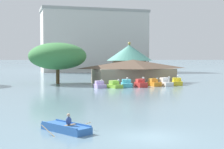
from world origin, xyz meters
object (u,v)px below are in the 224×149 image
at_px(pedal_boat_lime, 115,85).
at_px(pedal_boat_yellow, 177,82).
at_px(pedal_boat_red, 141,84).
at_px(boathouse, 133,71).
at_px(pedal_boat_cyan, 127,84).
at_px(rowboat_with_rower, 66,128).
at_px(green_roof_pavilion, 129,59).
at_px(pedal_boat_lavender, 100,85).
at_px(pedal_boat_orange, 154,83).
at_px(pedal_boat_white, 165,83).
at_px(shoreline_tree_mid, 58,56).
at_px(background_building_block, 95,41).

height_order(pedal_boat_lime, pedal_boat_yellow, pedal_boat_yellow).
xyz_separation_m(pedal_boat_red, boathouse, (1.83, 8.86, 1.85)).
height_order(pedal_boat_cyan, pedal_boat_yellow, pedal_boat_yellow).
relative_size(pedal_boat_lime, boathouse, 0.18).
bearing_deg(rowboat_with_rower, green_roof_pavilion, -53.93).
bearing_deg(pedal_boat_yellow, green_roof_pavilion, -157.38).
relative_size(pedal_boat_lavender, pedal_boat_orange, 0.88).
relative_size(pedal_boat_red, green_roof_pavilion, 0.23).
xyz_separation_m(pedal_boat_orange, pedal_boat_white, (2.07, -0.19, 0.03)).
bearing_deg(green_roof_pavilion, pedal_boat_red, -104.36).
height_order(pedal_boat_lavender, pedal_boat_lime, pedal_boat_lime).
height_order(pedal_boat_lime, green_roof_pavilion, green_roof_pavilion).
xyz_separation_m(pedal_boat_lavender, pedal_boat_white, (11.97, 0.55, 0.11)).
bearing_deg(pedal_boat_cyan, pedal_boat_red, 84.50).
bearing_deg(boathouse, green_roof_pavilion, 73.97).
distance_m(pedal_boat_yellow, shoreline_tree_mid, 22.78).
xyz_separation_m(pedal_boat_red, pedal_boat_white, (5.02, 1.12, 0.01)).
height_order(rowboat_with_rower, pedal_boat_cyan, pedal_boat_cyan).
bearing_deg(pedal_boat_red, pedal_boat_cyan, -111.74).
relative_size(pedal_boat_cyan, boathouse, 0.20).
distance_m(pedal_boat_yellow, green_roof_pavilion, 21.43).
height_order(pedal_boat_orange, background_building_block, background_building_block).
bearing_deg(pedal_boat_yellow, pedal_boat_red, -58.20).
distance_m(pedal_boat_lime, background_building_block, 68.57).
height_order(pedal_boat_lime, pedal_boat_orange, pedal_boat_orange).
height_order(pedal_boat_cyan, pedal_boat_orange, pedal_boat_cyan).
relative_size(pedal_boat_lavender, boathouse, 0.15).
height_order(pedal_boat_white, green_roof_pavilion, green_roof_pavilion).
distance_m(pedal_boat_lavender, boathouse, 12.22).
relative_size(pedal_boat_white, pedal_boat_yellow, 1.05).
xyz_separation_m(pedal_boat_red, pedal_boat_orange, (2.95, 1.32, -0.02)).
bearing_deg(pedal_boat_white, pedal_boat_lavender, -92.72).
height_order(pedal_boat_white, background_building_block, background_building_block).
relative_size(pedal_boat_lavender, pedal_boat_red, 0.98).
bearing_deg(pedal_boat_lime, pedal_boat_yellow, 82.96).
bearing_deg(pedal_boat_red, shoreline_tree_mid, -136.66).
bearing_deg(rowboat_with_rower, pedal_boat_lavender, -48.77).
height_order(pedal_boat_cyan, shoreline_tree_mid, shoreline_tree_mid).
relative_size(pedal_boat_lime, pedal_boat_yellow, 1.02).
height_order(rowboat_with_rower, pedal_boat_red, pedal_boat_red).
bearing_deg(pedal_boat_white, shoreline_tree_mid, -126.49).
bearing_deg(green_roof_pavilion, boathouse, -106.03).
height_order(pedal_boat_yellow, shoreline_tree_mid, shoreline_tree_mid).
xyz_separation_m(boathouse, green_roof_pavilion, (4.03, 14.04, 2.18)).
bearing_deg(pedal_boat_orange, pedal_boat_cyan, -90.36).
distance_m(green_roof_pavilion, background_building_block, 43.90).
height_order(pedal_boat_lavender, green_roof_pavilion, green_roof_pavilion).
distance_m(boathouse, green_roof_pavilion, 14.77).
distance_m(rowboat_with_rower, boathouse, 44.65).
bearing_deg(pedal_boat_red, pedal_boat_white, 99.17).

